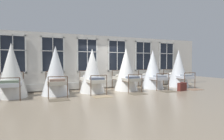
{
  "coord_description": "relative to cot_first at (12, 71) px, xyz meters",
  "views": [
    {
      "loc": [
        -3.68,
        -8.77,
        1.52
      ],
      "look_at": [
        0.12,
        0.22,
        1.12
      ],
      "focal_mm": 29.45,
      "sensor_mm": 36.0,
      "label": 1
    }
  ],
  "objects": [
    {
      "name": "cot_second",
      "position": [
        1.83,
        -0.07,
        -0.04
      ],
      "size": [
        1.3,
        1.98,
        2.3
      ],
      "rotation": [
        0.0,
        0.0,
        1.56
      ],
      "color": "#4C3323",
      "rests_on": "ground"
    },
    {
      "name": "rug_fourth",
      "position": [
        5.52,
        -1.41,
        -1.15
      ],
      "size": [
        0.81,
        0.58,
        0.01
      ],
      "primitive_type": "cube",
      "rotation": [
        0.0,
        0.0,
        0.02
      ],
      "color": "brown",
      "rests_on": "ground"
    },
    {
      "name": "cot_fourth",
      "position": [
        5.55,
        -0.06,
        -0.03
      ],
      "size": [
        1.3,
        1.99,
        2.32
      ],
      "rotation": [
        0.0,
        0.0,
        1.6
      ],
      "color": "#4C3323",
      "rests_on": "ground"
    },
    {
      "name": "suitcase_dark",
      "position": [
        8.2,
        -1.47,
        -0.93
      ],
      "size": [
        0.59,
        0.31,
        0.47
      ],
      "rotation": [
        0.0,
        0.0,
        0.19
      ],
      "color": "#5B231E",
      "rests_on": "ground"
    },
    {
      "name": "rug_second",
      "position": [
        1.82,
        -1.41,
        -1.15
      ],
      "size": [
        0.8,
        0.57,
        0.01
      ],
      "primitive_type": "cube",
      "rotation": [
        0.0,
        0.0,
        -0.01
      ],
      "color": "brown",
      "rests_on": "ground"
    },
    {
      "name": "cot_third",
      "position": [
        3.62,
        -0.05,
        -0.07
      ],
      "size": [
        1.3,
        1.99,
        2.23
      ],
      "rotation": [
        0.0,
        0.0,
        1.6
      ],
      "color": "#4C3323",
      "rests_on": "ground"
    },
    {
      "name": "rug_third",
      "position": [
        3.67,
        -1.41,
        -1.15
      ],
      "size": [
        0.81,
        0.57,
        0.01
      ],
      "primitive_type": "cube",
      "rotation": [
        0.0,
        0.0,
        0.01
      ],
      "color": "#8E7A5B",
      "rests_on": "ground"
    },
    {
      "name": "rug_fifth",
      "position": [
        7.37,
        -1.41,
        -1.15
      ],
      "size": [
        0.82,
        0.6,
        0.01
      ],
      "primitive_type": "cube",
      "rotation": [
        0.0,
        0.0,
        -0.05
      ],
      "color": "brown",
      "rests_on": "ground"
    },
    {
      "name": "rug_sixth",
      "position": [
        9.22,
        -1.41,
        -1.15
      ],
      "size": [
        0.82,
        0.59,
        0.01
      ],
      "primitive_type": "cube",
      "rotation": [
        0.0,
        0.0,
        -0.03
      ],
      "color": "brown",
      "rests_on": "ground"
    },
    {
      "name": "back_wall_with_windows",
      "position": [
        4.6,
        1.16,
        0.39
      ],
      "size": [
        14.0,
        0.1,
        3.08
      ],
      "primitive_type": "cube",
      "color": "silver",
      "rests_on": "ground"
    },
    {
      "name": "window_bank",
      "position": [
        4.6,
        1.04,
        0.01
      ],
      "size": [
        10.45,
        0.1,
        2.81
      ],
      "color": "black",
      "rests_on": "ground"
    },
    {
      "name": "cot_fifth",
      "position": [
        7.34,
        -0.01,
        -0.06
      ],
      "size": [
        1.3,
        1.99,
        2.26
      ],
      "rotation": [
        0.0,
        0.0,
        1.55
      ],
      "color": "#4C3323",
      "rests_on": "ground"
    },
    {
      "name": "ground",
      "position": [
        4.6,
        -0.27,
        -1.15
      ],
      "size": [
        25.99,
        25.99,
        0.0
      ],
      "primitive_type": "plane",
      "color": "gray"
    },
    {
      "name": "cot_first",
      "position": [
        0.0,
        0.0,
        0.0
      ],
      "size": [
        1.3,
        1.99,
        2.38
      ],
      "rotation": [
        0.0,
        0.0,
        1.55
      ],
      "color": "#4C3323",
      "rests_on": "ground"
    },
    {
      "name": "cot_sixth",
      "position": [
        9.26,
        -0.04,
        -0.03
      ],
      "size": [
        1.3,
        1.99,
        2.32
      ],
      "rotation": [
        0.0,
        0.0,
        1.54
      ],
      "color": "#4C3323",
      "rests_on": "ground"
    }
  ]
}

